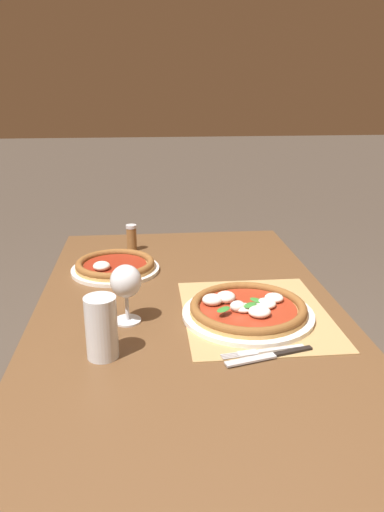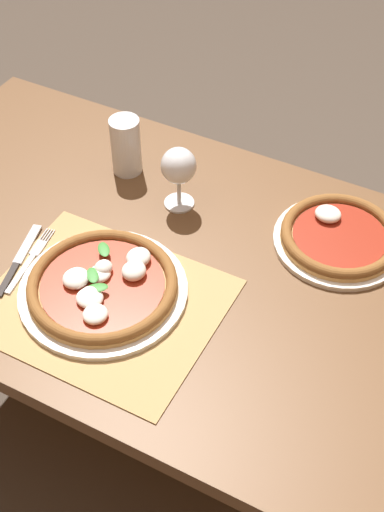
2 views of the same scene
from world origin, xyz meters
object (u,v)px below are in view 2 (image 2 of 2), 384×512
(pint_glass, at_px, (126,147))
(wine_glass, at_px, (179,168))
(pizza_near, at_px, (103,286))
(knife, at_px, (19,259))
(fork, at_px, (30,259))
(pizza_far, at_px, (339,237))

(pint_glass, bearing_deg, wine_glass, -16.57)
(pizza_near, relative_size, knife, 1.63)
(wine_glass, bearing_deg, pint_glass, 163.43)
(pizza_near, distance_m, fork, 0.19)
(pizza_far, xyz_separation_m, knife, (-0.59, -0.37, -0.01))
(pint_glass, xyz_separation_m, knife, (-0.04, -0.37, -0.06))
(wine_glass, xyz_separation_m, fork, (-0.19, -0.31, -0.10))
(pizza_far, relative_size, fork, 1.43)
(pint_glass, xyz_separation_m, fork, (-0.02, -0.36, -0.06))
(pizza_near, bearing_deg, pizza_far, 44.13)
(pint_glass, bearing_deg, pizza_far, -0.11)
(fork, bearing_deg, pint_glass, 86.34)
(fork, bearing_deg, pizza_far, 32.58)
(wine_glass, distance_m, fork, 0.38)
(pizza_near, distance_m, pint_glass, 0.40)
(pizza_far, distance_m, knife, 0.69)
(wine_glass, xyz_separation_m, knife, (-0.22, -0.32, -0.10))
(pizza_far, xyz_separation_m, wine_glass, (-0.37, -0.05, 0.09))
(pizza_near, relative_size, pizza_far, 1.21)
(wine_glass, xyz_separation_m, pint_glass, (-0.17, 0.05, -0.04))
(pizza_far, distance_m, wine_glass, 0.38)
(pint_glass, height_order, knife, pint_glass)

